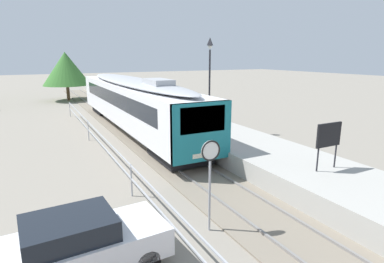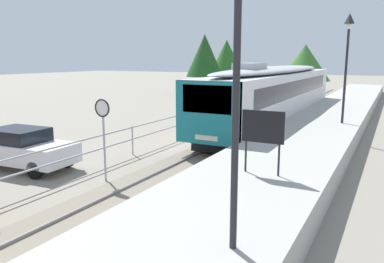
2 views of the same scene
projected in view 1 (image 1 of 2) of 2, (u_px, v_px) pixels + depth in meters
name	position (u px, v px, depth m)	size (l,w,h in m)	color
ground_plane	(91.00, 136.00, 20.60)	(160.00, 160.00, 0.00)	gray
track_rails	(136.00, 131.00, 21.93)	(3.20, 60.00, 0.14)	slate
commuter_train	(133.00, 100.00, 21.77)	(2.82, 19.99, 3.74)	silver
station_platform	(178.00, 121.00, 23.29)	(3.90, 60.00, 0.90)	#A8A59E
platform_lamp_mid_platform	(210.00, 63.00, 20.48)	(0.34, 0.34, 5.35)	#232328
platform_notice_board	(329.00, 136.00, 11.75)	(1.20, 0.08, 1.80)	#232328
speed_limit_sign	(210.00, 163.00, 9.00)	(0.61, 0.10, 2.81)	#9EA0A5
carpark_fence	(131.00, 173.00, 11.62)	(0.06, 36.06, 1.25)	#9EA0A5
parked_hatchback_white	(80.00, 244.00, 7.42)	(4.10, 1.99, 1.53)	white
tree_distant_left	(66.00, 69.00, 36.47)	(5.35, 5.35, 5.56)	brown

